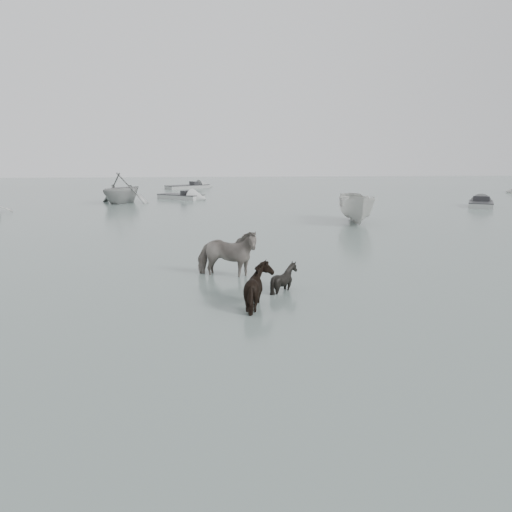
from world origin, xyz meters
name	(u,v)px	position (x,y,z in m)	size (l,w,h in m)	color
ground	(261,294)	(0.00, 0.00, 0.00)	(140.00, 140.00, 0.00)	slate
pony_pinto	(226,249)	(-0.89, 2.11, 0.89)	(0.96, 2.11, 1.78)	black
pony_dark	(261,280)	(-0.11, -1.13, 0.68)	(1.36, 1.16, 1.37)	black
pony_black	(284,272)	(0.69, 0.31, 0.55)	(0.88, 0.99, 1.09)	black
rowboat_trail	(122,187)	(-8.27, 26.79, 1.26)	(4.11, 4.77, 2.51)	#9C9E9C
boat_small	(357,207)	(6.82, 14.00, 0.91)	(1.78, 4.73, 1.83)	#BABBB6
skiff_port	(481,202)	(18.34, 21.42, 0.38)	(4.31, 1.60, 0.75)	gray
skiff_mid	(181,194)	(-3.88, 30.07, 0.38)	(5.60, 1.60, 0.75)	#ADB0AD
skiff_far	(187,185)	(-3.86, 42.83, 0.38)	(6.77, 1.60, 0.75)	gray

